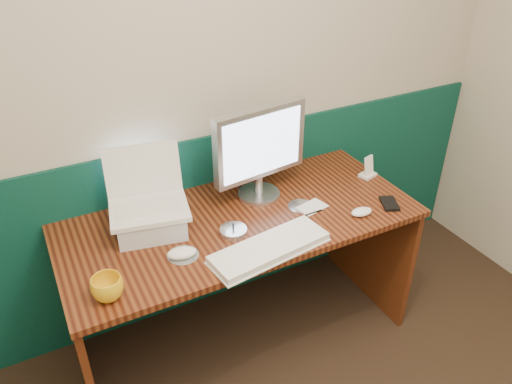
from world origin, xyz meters
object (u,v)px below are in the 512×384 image
desk (242,281)px  camcorder (237,171)px  keyboard (269,249)px  mug (107,288)px  laptop (146,184)px  monitor (259,152)px

desk → camcorder: 0.54m
desk → keyboard: bearing=-90.0°
desk → mug: size_ratio=13.79×
laptop → mug: size_ratio=2.80×
desk → camcorder: size_ratio=7.74×
desk → keyboard: 0.47m
laptop → mug: 0.46m
desk → laptop: (-0.38, 0.09, 0.61)m
desk → camcorder: bearing=68.3°
desk → keyboard: (0.00, -0.27, 0.39)m
laptop → monitor: 0.54m
desk → laptop: bearing=166.4°
desk → mug: 0.80m
keyboard → mug: mug is taller
keyboard → camcorder: (0.09, 0.50, 0.09)m
laptop → keyboard: 0.57m
monitor → keyboard: size_ratio=0.93×
monitor → mug: bearing=-163.2°
monitor → mug: size_ratio=4.04×
laptop → keyboard: bearing=-32.4°
laptop → monitor: bearing=15.1°
monitor → laptop: bearing=176.3°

